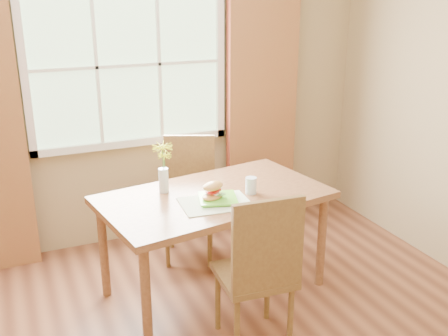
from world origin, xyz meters
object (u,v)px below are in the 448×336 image
(croissant_sandwich, at_px, (213,191))
(water_glass, at_px, (251,186))
(flower_vase, at_px, (163,163))
(chair_far, at_px, (189,192))
(chair_near, at_px, (260,267))
(dining_table, at_px, (214,204))

(croissant_sandwich, xyz_separation_m, water_glass, (0.30, 0.04, -0.02))
(water_glass, height_order, flower_vase, flower_vase)
(chair_far, xyz_separation_m, croissant_sandwich, (-0.09, -0.73, 0.29))
(flower_vase, bearing_deg, water_glass, -25.74)
(flower_vase, bearing_deg, croissant_sandwich, -50.68)
(chair_near, relative_size, water_glass, 8.86)
(dining_table, height_order, chair_near, chair_near)
(chair_near, distance_m, chair_far, 1.32)
(chair_far, distance_m, water_glass, 0.77)
(croissant_sandwich, relative_size, flower_vase, 0.55)
(dining_table, bearing_deg, flower_vase, 141.07)
(chair_far, bearing_deg, water_glass, -50.46)
(chair_far, relative_size, croissant_sandwich, 5.03)
(chair_far, height_order, water_glass, chair_far)
(croissant_sandwich, bearing_deg, dining_table, 37.66)
(dining_table, relative_size, water_glass, 14.41)
(dining_table, height_order, flower_vase, flower_vase)
(croissant_sandwich, bearing_deg, chair_far, 56.35)
(chair_near, height_order, chair_far, chair_near)
(dining_table, height_order, croissant_sandwich, croissant_sandwich)
(dining_table, height_order, chair_far, chair_far)
(water_glass, bearing_deg, croissant_sandwich, -173.13)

